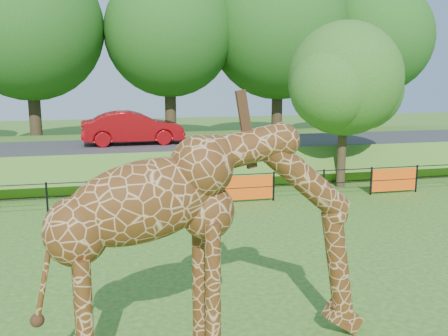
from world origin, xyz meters
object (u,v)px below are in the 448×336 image
Objects in this scene: giraffe at (216,247)px; tree_east at (346,83)px; visitor at (177,174)px; car_red at (133,128)px.

tree_east is at bearing 49.19° from giraffe.
visitor is 7.77m from tree_east.
car_red is 9.82m from tree_east.
visitor is at bearing -164.07° from car_red.
car_red is at bearing 85.38° from giraffe.
giraffe is 0.81× the size of tree_east.
visitor is (1.42, -4.39, -1.42)m from car_red.
giraffe reaches higher than visitor.
giraffe is at bearing 80.87° from visitor.
car_red is 0.69× the size of tree_east.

